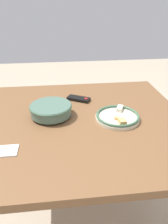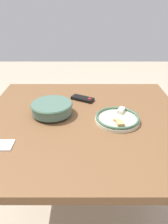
{
  "view_description": "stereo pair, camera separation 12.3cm",
  "coord_description": "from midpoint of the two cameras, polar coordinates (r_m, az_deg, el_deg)",
  "views": [
    {
      "loc": [
        -0.13,
        -1.06,
        1.39
      ],
      "look_at": [
        -0.0,
        0.01,
        0.8
      ],
      "focal_mm": 35.0,
      "sensor_mm": 36.0,
      "label": 1
    },
    {
      "loc": [
        -0.0,
        -1.07,
        1.39
      ],
      "look_at": [
        -0.0,
        0.01,
        0.8
      ],
      "focal_mm": 35.0,
      "sensor_mm": 36.0,
      "label": 2
    }
  ],
  "objects": [
    {
      "name": "ground_plane",
      "position": [
        1.75,
        -2.12,
        -24.05
      ],
      "size": [
        8.0,
        8.0,
        0.0
      ],
      "primitive_type": "plane",
      "color": "#B7A88E"
    },
    {
      "name": "dining_table",
      "position": [
        1.28,
        -2.65,
        -5.14
      ],
      "size": [
        1.16,
        1.09,
        0.76
      ],
      "color": "brown",
      "rests_on": "ground_plane"
    },
    {
      "name": "noodle_bowl",
      "position": [
        1.26,
        -11.39,
        0.58
      ],
      "size": [
        0.24,
        0.24,
        0.07
      ],
      "color": "#4C6B5B",
      "rests_on": "dining_table"
    },
    {
      "name": "food_plate",
      "position": [
        1.23,
        5.97,
        -1.3
      ],
      "size": [
        0.25,
        0.25,
        0.04
      ],
      "color": "beige",
      "rests_on": "dining_table"
    },
    {
      "name": "tv_remote",
      "position": [
        1.45,
        -3.84,
        3.39
      ],
      "size": [
        0.16,
        0.12,
        0.02
      ],
      "rotation": [
        0.0,
        0.0,
        4.21
      ],
      "color": "black",
      "rests_on": "dining_table"
    },
    {
      "name": "folded_napkin",
      "position": [
        1.07,
        -23.21,
        -9.45
      ],
      "size": [
        0.12,
        0.08,
        0.01
      ],
      "color": "white",
      "rests_on": "dining_table"
    }
  ]
}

